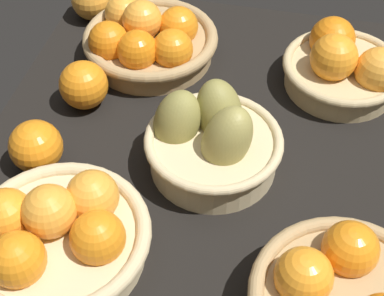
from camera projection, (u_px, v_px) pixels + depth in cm
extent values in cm
cube|color=black|center=(213.00, 169.00, 89.74)|extent=(84.00, 72.00, 3.00)
cylinder|color=tan|center=(341.00, 76.00, 99.08)|extent=(18.65, 18.65, 4.22)
torus|color=tan|center=(343.00, 66.00, 97.53)|extent=(20.21, 20.21, 1.56)
sphere|color=orange|center=(334.00, 57.00, 94.74)|extent=(7.76, 7.76, 7.76)
sphere|color=orange|center=(332.00, 39.00, 99.53)|extent=(7.76, 7.76, 7.76)
sphere|color=#F49E33|center=(379.00, 71.00, 94.51)|extent=(7.76, 7.76, 7.76)
sphere|color=orange|center=(304.00, 276.00, 67.34)|extent=(6.94, 6.94, 6.94)
sphere|color=orange|center=(350.00, 249.00, 69.89)|extent=(6.94, 6.94, 6.94)
cylinder|color=#D3BC8C|center=(214.00, 153.00, 86.31)|extent=(18.75, 18.75, 5.36)
torus|color=#D3BC8C|center=(214.00, 140.00, 84.35)|extent=(20.22, 20.22, 1.48)
ellipsoid|color=olive|center=(218.00, 112.00, 85.87)|extent=(11.39, 11.71, 12.09)
ellipsoid|color=#9E934C|center=(227.00, 139.00, 81.82)|extent=(11.09, 11.96, 12.48)
ellipsoid|color=olive|center=(177.00, 122.00, 85.19)|extent=(11.38, 11.51, 11.88)
cylinder|color=#D3BC8C|center=(61.00, 245.00, 75.97)|extent=(21.85, 21.85, 4.44)
torus|color=#D3BC8C|center=(58.00, 235.00, 74.35)|extent=(23.88, 23.88, 2.03)
sphere|color=orange|center=(7.00, 215.00, 74.83)|extent=(7.04, 7.04, 7.04)
sphere|color=orange|center=(98.00, 238.00, 72.35)|extent=(7.04, 7.04, 7.04)
sphere|color=#F49E33|center=(49.00, 211.00, 73.65)|extent=(7.04, 7.04, 7.04)
sphere|color=orange|center=(17.00, 260.00, 69.91)|extent=(7.04, 7.04, 7.04)
sphere|color=#F49E33|center=(93.00, 196.00, 76.14)|extent=(7.04, 7.04, 7.04)
cylinder|color=tan|center=(151.00, 47.00, 104.55)|extent=(21.73, 21.73, 4.08)
torus|color=tan|center=(150.00, 38.00, 103.05)|extent=(23.85, 23.85, 2.13)
sphere|color=orange|center=(178.00, 26.00, 102.76)|extent=(6.98, 6.98, 6.98)
sphere|color=#F49E33|center=(142.00, 20.00, 101.71)|extent=(6.98, 6.98, 6.98)
sphere|color=orange|center=(137.00, 51.00, 98.06)|extent=(6.98, 6.98, 6.98)
sphere|color=#F49E33|center=(124.00, 14.00, 105.78)|extent=(6.98, 6.98, 6.98)
sphere|color=orange|center=(173.00, 49.00, 98.49)|extent=(6.98, 6.98, 6.98)
sphere|color=orange|center=(108.00, 41.00, 99.74)|extent=(6.98, 6.98, 6.98)
sphere|color=orange|center=(36.00, 146.00, 85.44)|extent=(7.91, 7.91, 7.91)
sphere|color=orange|center=(84.00, 85.00, 94.64)|extent=(7.95, 7.95, 7.95)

